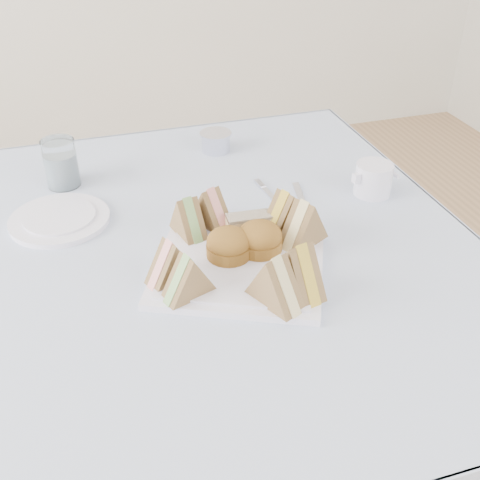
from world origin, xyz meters
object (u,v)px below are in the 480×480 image
object	(u,v)px
table	(188,403)
creamer_jug	(373,179)
serving_plate	(240,263)
water_glass	(61,163)

from	to	relation	value
table	creamer_jug	xyz separation A→B (m)	(0.40, 0.08, 0.41)
table	creamer_jug	distance (m)	0.58
serving_plate	creamer_jug	size ratio (longest dim) A/B	3.71
serving_plate	water_glass	distance (m)	0.45
table	creamer_jug	bearing A→B (deg)	11.37
serving_plate	water_glass	size ratio (longest dim) A/B	2.76
serving_plate	creamer_jug	xyz separation A→B (m)	(0.32, 0.15, 0.03)
table	water_glass	size ratio (longest dim) A/B	9.37
creamer_jug	water_glass	bearing A→B (deg)	148.71
table	water_glass	xyz separation A→B (m)	(-0.17, 0.30, 0.42)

